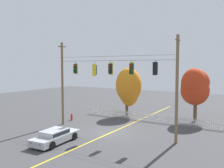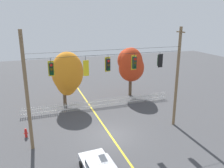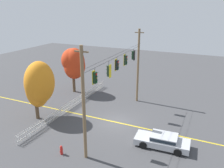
% 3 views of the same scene
% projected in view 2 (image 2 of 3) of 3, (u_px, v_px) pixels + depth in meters
% --- Properties ---
extents(ground, '(80.00, 80.00, 0.00)m').
position_uv_depth(ground, '(110.00, 135.00, 19.75)').
color(ground, '#424244').
extents(lane_centerline_stripe, '(0.16, 36.00, 0.01)m').
position_uv_depth(lane_centerline_stripe, '(110.00, 135.00, 19.75)').
color(lane_centerline_stripe, gold).
rests_on(lane_centerline_stripe, ground).
extents(signal_support_span, '(12.85, 1.10, 8.97)m').
position_uv_depth(signal_support_span, '(110.00, 84.00, 18.46)').
color(signal_support_span, brown).
rests_on(signal_support_span, ground).
extents(traffic_signal_eastbound_side, '(0.43, 0.38, 1.37)m').
position_uv_depth(traffic_signal_eastbound_side, '(51.00, 69.00, 16.62)').
color(traffic_signal_eastbound_side, black).
extents(traffic_signal_northbound_secondary, '(0.43, 0.38, 1.50)m').
position_uv_depth(traffic_signal_northbound_secondary, '(86.00, 68.00, 17.43)').
color(traffic_signal_northbound_secondary, black).
extents(traffic_signal_westbound_side, '(0.43, 0.38, 1.36)m').
position_uv_depth(traffic_signal_westbound_side, '(108.00, 65.00, 17.98)').
color(traffic_signal_westbound_side, black).
extents(traffic_signal_northbound_primary, '(0.43, 0.38, 1.37)m').
position_uv_depth(traffic_signal_northbound_primary, '(134.00, 63.00, 18.69)').
color(traffic_signal_northbound_primary, black).
extents(traffic_signal_southbound_primary, '(0.43, 0.38, 1.29)m').
position_uv_depth(traffic_signal_southbound_primary, '(160.00, 60.00, 19.40)').
color(traffic_signal_southbound_primary, black).
extents(white_picket_fence, '(16.61, 0.06, 0.97)m').
position_uv_depth(white_picket_fence, '(100.00, 103.00, 25.56)').
color(white_picket_fence, white).
rests_on(white_picket_fence, ground).
extents(autumn_maple_near_fence, '(3.41, 2.85, 6.20)m').
position_uv_depth(autumn_maple_near_fence, '(67.00, 74.00, 25.11)').
color(autumn_maple_near_fence, brown).
rests_on(autumn_maple_near_fence, ground).
extents(autumn_maple_mid, '(3.25, 3.07, 6.19)m').
position_uv_depth(autumn_maple_mid, '(131.00, 64.00, 28.42)').
color(autumn_maple_mid, brown).
rests_on(autumn_maple_mid, ground).
extents(fire_hydrant, '(0.38, 0.22, 0.79)m').
position_uv_depth(fire_hydrant, '(26.00, 133.00, 19.31)').
color(fire_hydrant, red).
rests_on(fire_hydrant, ground).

